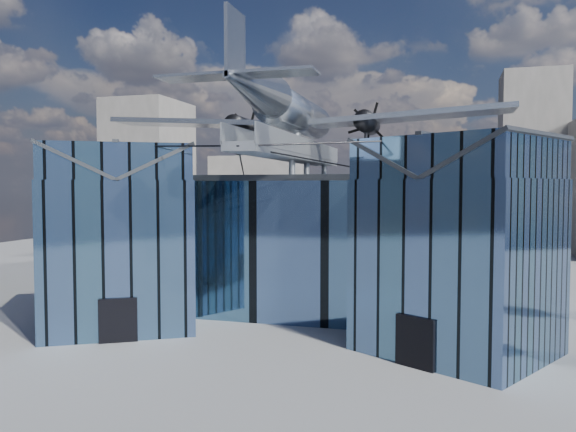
# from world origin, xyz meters

# --- Properties ---
(ground_plane) EXTENTS (120.00, 120.00, 0.00)m
(ground_plane) POSITION_xyz_m (0.00, 0.00, 0.00)
(ground_plane) COLOR gray
(museum) EXTENTS (32.88, 24.50, 17.60)m
(museum) POSITION_xyz_m (0.00, 5.82, 5.54)
(museum) COLOR #486B94
(museum) RESTS_ON ground
(bg_towers) EXTENTS (77.00, 24.50, 26.00)m
(bg_towers) POSITION_xyz_m (1.45, 50.49, 10.01)
(bg_towers) COLOR slate
(bg_towers) RESTS_ON ground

